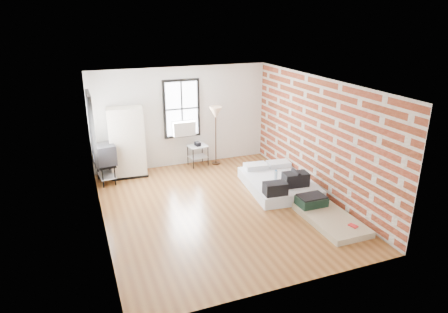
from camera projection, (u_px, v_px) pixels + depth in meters
name	position (u px, v px, depth m)	size (l,w,h in m)	color
ground	(219.00, 207.00, 9.04)	(6.00, 6.00, 0.00)	brown
room_shell	(223.00, 129.00, 8.85)	(5.02, 6.02, 2.80)	silver
mattress_main	(279.00, 182.00, 9.93)	(1.72, 2.20, 0.66)	white
mattress_bare	(326.00, 215.00, 8.48)	(0.89, 1.69, 0.36)	tan
wardrobe	(127.00, 143.00, 10.51)	(0.99, 0.61, 1.88)	black
side_table	(198.00, 150.00, 11.39)	(0.59, 0.50, 0.70)	black
floor_lamp	(216.00, 115.00, 11.18)	(0.36, 0.36, 1.70)	black
tv_stand	(105.00, 156.00, 10.15)	(0.57, 0.77, 1.03)	black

